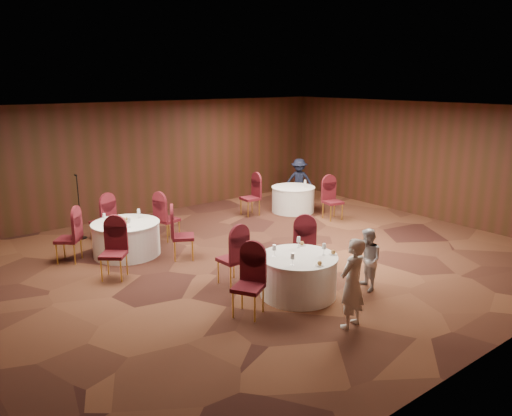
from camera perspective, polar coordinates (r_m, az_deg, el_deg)
ground at (r=10.79m, az=-0.19°, el=-6.04°), size 12.00×12.00×0.00m
room_shell at (r=10.27m, az=-0.20°, el=4.28°), size 12.00×12.00×12.00m
table_main at (r=9.05m, az=4.85°, el=-7.69°), size 1.40×1.40×0.74m
table_left at (r=11.41m, az=-14.59°, el=-3.37°), size 1.48×1.48×0.74m
table_right at (r=14.68m, az=4.26°, el=1.03°), size 1.27×1.27×0.74m
chairs_main at (r=9.28m, az=0.85°, el=-6.23°), size 2.87×1.87×1.00m
chairs_left at (r=11.36m, az=-14.43°, el=-2.79°), size 3.08×3.06×1.00m
chairs_right at (r=14.04m, az=4.00°, el=0.94°), size 2.13×2.35×1.00m
tabletop_main at (r=8.95m, az=5.91°, el=-4.82°), size 1.05×1.11×0.22m
tabletop_left at (r=11.28m, az=-14.76°, el=-1.22°), size 0.84×0.72×0.22m
tabletop_right at (r=14.54m, az=5.64°, el=2.98°), size 0.08×0.08×0.22m
mic_stand at (r=12.87m, az=-19.43°, el=-1.31°), size 0.24×0.24×1.59m
woman_a at (r=7.93m, az=10.95°, el=-8.45°), size 0.58×0.42×1.46m
woman_b at (r=9.41m, az=12.62°, el=-5.80°), size 0.62×0.69×1.16m
man_c at (r=15.76m, az=4.94°, el=3.14°), size 0.98×1.01×1.39m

